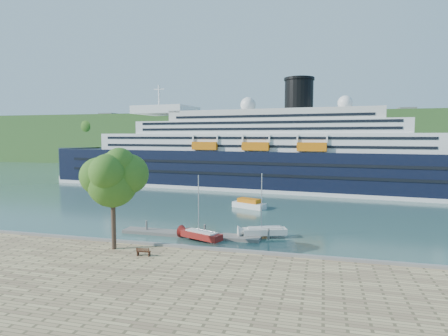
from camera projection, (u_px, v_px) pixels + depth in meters
ground at (146, 252)px, 43.29m from camera, size 400.00×400.00×0.00m
far_hillside at (282, 139)px, 181.87m from camera, size 400.00×50.00×24.00m
quay_coping at (145, 243)px, 43.00m from camera, size 220.00×0.50×0.30m
cruise_ship at (248, 134)px, 96.85m from camera, size 124.67×29.39×27.74m
park_bench at (144, 251)px, 38.92m from camera, size 1.54×0.73×0.96m
promenade_tree at (113, 195)px, 40.85m from camera, size 7.30×7.30×12.09m
floating_pontoon at (190, 234)px, 50.49m from camera, size 19.21×2.40×0.43m
sailboat_red at (201, 210)px, 47.36m from camera, size 6.51×3.95×8.15m
sailboat_white_far at (265, 207)px, 49.28m from camera, size 6.58×3.77×8.21m
tender_launch at (249, 203)px, 70.03m from camera, size 6.82×4.57×1.79m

